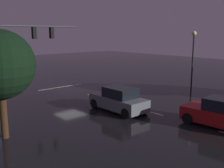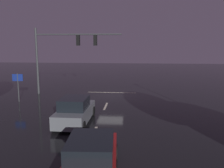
% 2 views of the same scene
% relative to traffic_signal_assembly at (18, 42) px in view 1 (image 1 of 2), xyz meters
% --- Properties ---
extents(ground_plane, '(80.00, 80.00, 0.00)m').
position_rel_traffic_signal_assembly_xyz_m(ground_plane, '(-4.62, 0.37, -4.60)').
color(ground_plane, black).
extents(traffic_signal_assembly, '(8.53, 0.47, 6.55)m').
position_rel_traffic_signal_assembly_xyz_m(traffic_signal_assembly, '(0.00, 0.00, 0.00)').
color(traffic_signal_assembly, '#383A3D').
rests_on(traffic_signal_assembly, ground_plane).
extents(lane_dash_far, '(0.16, 2.20, 0.01)m').
position_rel_traffic_signal_assembly_xyz_m(lane_dash_far, '(-4.62, 4.37, -4.60)').
color(lane_dash_far, beige).
rests_on(lane_dash_far, ground_plane).
extents(lane_dash_mid, '(0.16, 2.20, 0.01)m').
position_rel_traffic_signal_assembly_xyz_m(lane_dash_mid, '(-4.62, 10.37, -4.60)').
color(lane_dash_mid, beige).
rests_on(lane_dash_mid, ground_plane).
extents(stop_bar, '(5.00, 0.16, 0.01)m').
position_rel_traffic_signal_assembly_xyz_m(stop_bar, '(-4.62, -1.19, -4.60)').
color(stop_bar, beige).
rests_on(stop_bar, ground_plane).
extents(car_approaching, '(1.94, 4.38, 1.70)m').
position_rel_traffic_signal_assembly_xyz_m(car_approaching, '(-3.17, 8.73, -3.81)').
color(car_approaching, slate).
rests_on(car_approaching, ground_plane).
extents(car_distant, '(2.13, 4.46, 1.70)m').
position_rel_traffic_signal_assembly_xyz_m(car_distant, '(-5.33, 15.02, -3.81)').
color(car_distant, maroon).
rests_on(car_distant, ground_plane).
extents(street_lamp_left_kerb, '(0.44, 0.44, 5.52)m').
position_rel_traffic_signal_assembly_xyz_m(street_lamp_left_kerb, '(-13.00, 8.36, -0.79)').
color(street_lamp_left_kerb, black).
rests_on(street_lamp_left_kerb, ground_plane).
extents(tree_right_near, '(3.49, 3.49, 5.56)m').
position_rel_traffic_signal_assembly_xyz_m(tree_right_near, '(4.50, 8.27, -0.81)').
color(tree_right_near, '#382314').
rests_on(tree_right_near, ground_plane).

